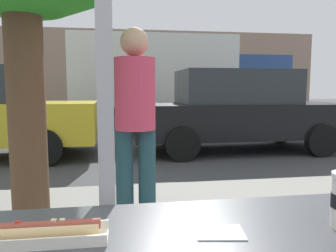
% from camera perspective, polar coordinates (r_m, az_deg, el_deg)
% --- Properties ---
extents(ground_plane, '(60.00, 60.00, 0.00)m').
position_cam_1_polar(ground_plane, '(9.08, -8.96, -2.01)').
color(ground_plane, '#424244').
extents(sidewalk_strip, '(16.00, 2.80, 0.16)m').
position_cam_1_polar(sidewalk_strip, '(2.87, -9.13, -19.33)').
color(sidewalk_strip, gray).
rests_on(sidewalk_strip, ground).
extents(building_facade_far, '(28.00, 1.20, 5.18)m').
position_cam_1_polar(building_facade_far, '(23.20, -9.04, 9.50)').
color(building_facade_far, gray).
rests_on(building_facade_far, ground).
extents(hotdog_tray_near, '(0.28, 0.10, 0.05)m').
position_cam_1_polar(hotdog_tray_near, '(0.88, -19.70, -16.70)').
color(hotdog_tray_near, silver).
rests_on(hotdog_tray_near, window_counter).
extents(napkin_wrapper, '(0.13, 0.11, 0.00)m').
position_cam_1_polar(napkin_wrapper, '(0.89, 8.81, -17.53)').
color(napkin_wrapper, white).
rests_on(napkin_wrapper, window_counter).
extents(parked_car_black, '(4.45, 1.90, 1.69)m').
position_cam_1_polar(parked_car_black, '(7.19, 11.78, 2.61)').
color(parked_car_black, black).
rests_on(parked_car_black, ground).
extents(box_truck, '(6.78, 2.44, 2.93)m').
position_cam_1_polar(box_truck, '(10.98, 1.09, 7.89)').
color(box_truck, silver).
rests_on(box_truck, ground).
extents(pedestrian, '(0.32, 0.32, 1.63)m').
position_cam_1_polar(pedestrian, '(2.64, -5.61, 1.42)').
color(pedestrian, '#21434B').
rests_on(pedestrian, sidewalk_strip).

